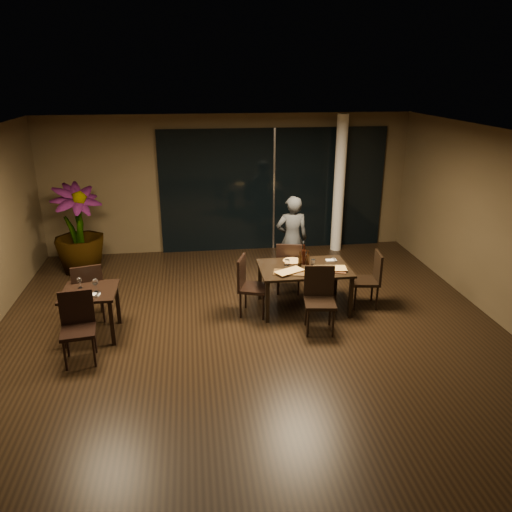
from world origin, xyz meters
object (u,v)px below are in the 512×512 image
(chair_side_near, at_px, (78,323))
(main_table, at_px, (304,271))
(chair_side_far, at_px, (88,290))
(chair_main_near, at_px, (319,296))
(chair_main_left, at_px, (249,283))
(chair_main_right, at_px, (370,277))
(diner, at_px, (292,239))
(bottle_a, at_px, (300,259))
(potted_plant, at_px, (78,229))
(bottle_b, at_px, (308,258))
(side_table, at_px, (90,298))
(bottle_c, at_px, (304,255))
(chair_main_far, at_px, (289,265))

(chair_side_near, bearing_deg, main_table, 10.61)
(chair_side_far, distance_m, chair_side_near, 1.12)
(chair_main_near, distance_m, chair_main_left, 1.22)
(chair_main_right, bearing_deg, chair_side_near, -69.12)
(chair_main_near, xyz_separation_m, diner, (-0.04, 1.98, 0.27))
(chair_main_near, distance_m, bottle_a, 0.85)
(chair_main_right, xyz_separation_m, bottle_a, (-1.21, 0.09, 0.34))
(chair_side_far, relative_size, bottle_a, 3.75)
(potted_plant, height_order, bottle_b, potted_plant)
(chair_side_near, bearing_deg, chair_side_far, 85.04)
(side_table, xyz_separation_m, chair_main_near, (3.48, -0.24, -0.06))
(chair_main_right, distance_m, bottle_b, 1.13)
(bottle_b, bearing_deg, bottle_a, -168.75)
(chair_main_right, xyz_separation_m, diner, (-1.11, 1.30, 0.29))
(bottle_b, bearing_deg, bottle_c, 122.07)
(side_table, distance_m, diner, 3.85)
(diner, bearing_deg, bottle_c, 89.41)
(chair_side_near, xyz_separation_m, diner, (3.49, 2.39, 0.28))
(side_table, xyz_separation_m, bottle_a, (3.33, 0.53, 0.26))
(chair_side_near, relative_size, bottle_b, 3.69)
(chair_main_near, relative_size, bottle_b, 3.76)
(chair_main_right, xyz_separation_m, chair_side_far, (-4.66, 0.02, 0.02))
(potted_plant, bearing_deg, main_table, -28.83)
(side_table, relative_size, chair_side_near, 0.81)
(main_table, relative_size, diner, 0.90)
(chair_main_right, relative_size, bottle_a, 3.60)
(bottle_a, height_order, bottle_c, bottle_c)
(main_table, bearing_deg, chair_main_left, -174.64)
(chair_main_near, xyz_separation_m, bottle_b, (-0.01, 0.80, 0.32))
(chair_main_near, relative_size, chair_side_far, 1.01)
(main_table, height_order, potted_plant, potted_plant)
(side_table, distance_m, chair_main_near, 3.49)
(chair_main_left, xyz_separation_m, diner, (0.98, 1.32, 0.28))
(diner, relative_size, bottle_a, 6.21)
(chair_side_near, bearing_deg, chair_main_near, -1.21)
(chair_main_near, xyz_separation_m, bottle_a, (-0.15, 0.77, 0.32))
(chair_main_right, bearing_deg, chair_main_far, -111.51)
(chair_side_near, height_order, bottle_c, bottle_c)
(chair_side_far, bearing_deg, bottle_a, 166.58)
(bottle_a, bearing_deg, chair_main_left, -172.36)
(bottle_a, height_order, bottle_b, same)
(bottle_c, bearing_deg, chair_main_near, -86.09)
(main_table, distance_m, bottle_b, 0.23)
(chair_main_left, relative_size, chair_main_right, 1.03)
(bottle_c, bearing_deg, potted_plant, 152.77)
(chair_main_right, xyz_separation_m, bottle_c, (-1.12, 0.20, 0.38))
(chair_main_left, xyz_separation_m, chair_side_far, (-2.57, 0.05, 0.01))
(potted_plant, bearing_deg, chair_side_far, -76.35)
(chair_main_far, relative_size, diner, 0.59)
(bottle_c, bearing_deg, main_table, -96.76)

